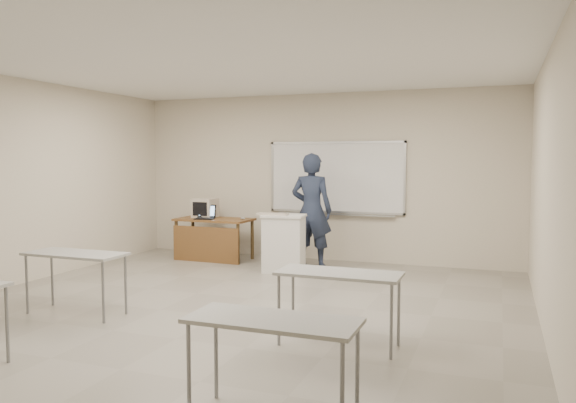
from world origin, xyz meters
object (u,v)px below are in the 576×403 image
at_px(keyboard, 272,214).
at_px(whiteboard, 336,178).
at_px(mouse, 243,218).
at_px(laptop, 206,216).
at_px(presenter, 312,210).
at_px(podium, 284,243).
at_px(instructor_desk, 211,231).
at_px(crt_monitor, 205,208).

bearing_deg(keyboard, whiteboard, 60.76).
bearing_deg(mouse, laptop, 170.05).
relative_size(mouse, presenter, 0.05).
bearing_deg(keyboard, podium, 34.10).
distance_m(whiteboard, mouse, 1.81).
height_order(instructor_desk, keyboard, keyboard).
height_order(keyboard, presenter, presenter).
distance_m(laptop, presenter, 1.99).
distance_m(whiteboard, crt_monitor, 2.48).
relative_size(crt_monitor, presenter, 0.22).
relative_size(podium, crt_monitor, 2.17).
height_order(podium, presenter, presenter).
bearing_deg(podium, mouse, 140.24).
bearing_deg(whiteboard, crt_monitor, -167.00).
bearing_deg(crt_monitor, mouse, -5.89).
xyz_separation_m(whiteboard, presenter, (-0.22, -0.73, -0.52)).
height_order(whiteboard, podium, whiteboard).
height_order(whiteboard, crt_monitor, whiteboard).
relative_size(keyboard, presenter, 0.26).
bearing_deg(keyboard, crt_monitor, 148.29).
bearing_deg(presenter, laptop, 0.93).
xyz_separation_m(instructor_desk, podium, (1.60, -0.52, -0.07)).
xyz_separation_m(instructor_desk, keyboard, (1.45, -0.64, 0.41)).
xyz_separation_m(podium, presenter, (0.28, 0.57, 0.49)).
distance_m(whiteboard, instructor_desk, 2.43).
xyz_separation_m(keyboard, presenter, (0.43, 0.69, 0.02)).
distance_m(podium, crt_monitor, 2.05).
distance_m(podium, mouse, 1.28).
xyz_separation_m(podium, crt_monitor, (-1.85, 0.75, 0.45)).
relative_size(instructor_desk, presenter, 0.71).
bearing_deg(presenter, crt_monitor, -5.88).
distance_m(crt_monitor, presenter, 2.14).
bearing_deg(podium, presenter, 56.53).
height_order(crt_monitor, presenter, presenter).
height_order(crt_monitor, mouse, crt_monitor).
relative_size(whiteboard, presenter, 1.29).
xyz_separation_m(mouse, keyboard, (0.90, -0.80, 0.18)).
distance_m(podium, keyboard, 0.51).
xyz_separation_m(laptop, mouse, (0.65, 0.17, -0.04)).
height_order(instructor_desk, laptop, laptop).
relative_size(podium, keyboard, 1.85).
bearing_deg(instructor_desk, keyboard, -22.29).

